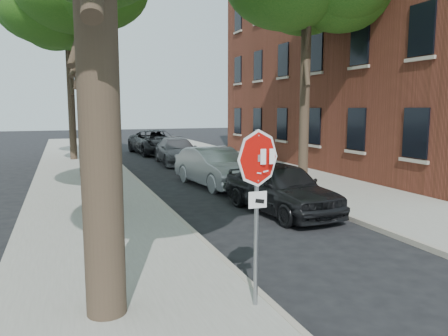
# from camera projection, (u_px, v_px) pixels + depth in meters

# --- Properties ---
(ground) EXTENTS (120.00, 120.00, 0.00)m
(ground) POSITION_uv_depth(u_px,v_px,m) (297.00, 305.00, 6.75)
(ground) COLOR black
(ground) RESTS_ON ground
(sidewalk_left) EXTENTS (4.00, 55.00, 0.12)m
(sidewalk_left) POSITION_uv_depth(u_px,v_px,m) (86.00, 185.00, 17.03)
(sidewalk_left) COLOR gray
(sidewalk_left) RESTS_ON ground
(sidewalk_right) EXTENTS (4.00, 55.00, 0.12)m
(sidewalk_right) POSITION_uv_depth(u_px,v_px,m) (280.00, 174.00, 19.96)
(sidewalk_right) COLOR gray
(sidewalk_right) RESTS_ON ground
(curb_left) EXTENTS (0.12, 55.00, 0.13)m
(curb_left) POSITION_uv_depth(u_px,v_px,m) (139.00, 182.00, 17.74)
(curb_left) COLOR #9E9384
(curb_left) RESTS_ON ground
(curb_right) EXTENTS (0.12, 55.00, 0.13)m
(curb_right) POSITION_uv_depth(u_px,v_px,m) (239.00, 176.00, 19.26)
(curb_right) COLOR #9E9384
(curb_right) RESTS_ON ground
(apartment_building) EXTENTS (12.20, 20.20, 15.30)m
(apartment_building) POSITION_uv_depth(u_px,v_px,m) (397.00, 22.00, 23.56)
(apartment_building) COLOR brown
(apartment_building) RESTS_ON ground
(stop_sign) EXTENTS (0.76, 0.34, 2.61)m
(stop_sign) POSITION_uv_depth(u_px,v_px,m) (257.00, 184.00, 6.23)
(stop_sign) COLOR gray
(stop_sign) RESTS_ON sidewalk_left
(tree_far) EXTENTS (5.29, 4.91, 9.33)m
(tree_far) POSITION_uv_depth(u_px,v_px,m) (68.00, 33.00, 24.45)
(tree_far) COLOR black
(tree_far) RESTS_ON sidewalk_left
(tree_right) EXTENTS (5.29, 4.91, 9.33)m
(tree_right) POSITION_uv_depth(u_px,v_px,m) (305.00, 2.00, 17.24)
(tree_right) COLOR black
(tree_right) RESTS_ON sidewalk_right
(car_a) EXTENTS (2.22, 4.57, 1.50)m
(car_a) POSITION_uv_depth(u_px,v_px,m) (281.00, 187.00, 12.65)
(car_a) COLOR black
(car_a) RESTS_ON ground
(car_b) EXTENTS (2.15, 4.76, 1.52)m
(car_b) POSITION_uv_depth(u_px,v_px,m) (215.00, 167.00, 16.98)
(car_b) COLOR #96999D
(car_b) RESTS_ON ground
(car_c) EXTENTS (2.19, 4.95, 1.41)m
(car_c) POSITION_uv_depth(u_px,v_px,m) (177.00, 151.00, 23.94)
(car_c) COLOR #4B4A4F
(car_c) RESTS_ON ground
(car_d) EXTENTS (3.11, 5.94, 1.60)m
(car_d) POSITION_uv_depth(u_px,v_px,m) (156.00, 142.00, 29.12)
(car_d) COLOR black
(car_d) RESTS_ON ground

